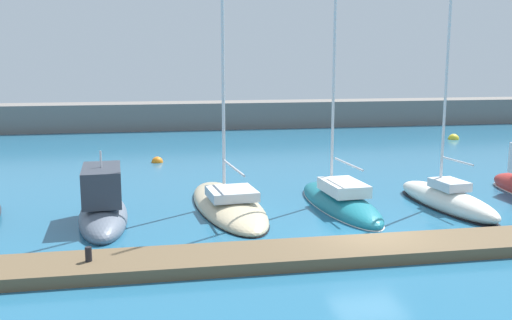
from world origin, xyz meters
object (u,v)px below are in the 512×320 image
object	(u,v)px
sailboat_sand_third	(228,204)
mooring_buoy_yellow	(453,139)
sailboat_ivory_fifth	(447,199)
sailboat_teal_fourth	(340,201)
mooring_buoy_orange	(157,162)
motorboat_slate_second	(103,207)
dock_bollard	(88,254)

from	to	relation	value
sailboat_sand_third	mooring_buoy_yellow	world-z (taller)	sailboat_sand_third
sailboat_sand_third	sailboat_ivory_fifth	world-z (taller)	sailboat_sand_third
sailboat_teal_fourth	mooring_buoy_orange	distance (m)	14.76
motorboat_slate_second	sailboat_teal_fourth	bearing A→B (deg)	-91.08
sailboat_ivory_fifth	mooring_buoy_orange	bearing A→B (deg)	35.98
motorboat_slate_second	dock_bollard	size ratio (longest dim) A/B	14.92
mooring_buoy_yellow	motorboat_slate_second	bearing A→B (deg)	-143.21
mooring_buoy_yellow	mooring_buoy_orange	world-z (taller)	mooring_buoy_yellow
sailboat_sand_third	mooring_buoy_orange	size ratio (longest dim) A/B	20.51
sailboat_sand_third	motorboat_slate_second	bearing A→B (deg)	96.54
sailboat_teal_fourth	dock_bollard	xyz separation A→B (m)	(-9.90, -6.11, 0.31)
mooring_buoy_yellow	mooring_buoy_orange	xyz separation A→B (m)	(-23.66, -6.38, 0.00)
motorboat_slate_second	dock_bollard	world-z (taller)	motorboat_slate_second
sailboat_sand_third	mooring_buoy_yellow	xyz separation A→B (m)	(20.82, 18.34, -0.20)
mooring_buoy_yellow	mooring_buoy_orange	size ratio (longest dim) A/B	1.22
sailboat_sand_third	sailboat_teal_fourth	world-z (taller)	sailboat_teal_fourth
mooring_buoy_yellow	dock_bollard	bearing A→B (deg)	-135.90
mooring_buoy_yellow	dock_bollard	world-z (taller)	dock_bollard
motorboat_slate_second	mooring_buoy_yellow	world-z (taller)	motorboat_slate_second
dock_bollard	mooring_buoy_orange	bearing A→B (deg)	83.13
dock_bollard	mooring_buoy_yellow	bearing A→B (deg)	44.10
sailboat_teal_fourth	sailboat_ivory_fifth	xyz separation A→B (m)	(4.52, -0.90, 0.09)
motorboat_slate_second	mooring_buoy_orange	bearing A→B (deg)	-13.25
motorboat_slate_second	sailboat_ivory_fifth	world-z (taller)	sailboat_ivory_fifth
mooring_buoy_orange	dock_bollard	xyz separation A→B (m)	(-2.26, -18.73, 0.60)
sailboat_sand_third	dock_bollard	size ratio (longest dim) A/B	33.64
mooring_buoy_orange	motorboat_slate_second	bearing A→B (deg)	-99.90
sailboat_teal_fourth	mooring_buoy_yellow	xyz separation A→B (m)	(16.02, 19.00, -0.29)
sailboat_ivory_fifth	mooring_buoy_yellow	world-z (taller)	sailboat_ivory_fifth
sailboat_ivory_fifth	dock_bollard	distance (m)	15.33
motorboat_slate_second	sailboat_ivory_fifth	bearing A→B (deg)	-95.35
sailboat_sand_third	dock_bollard	bearing A→B (deg)	137.88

